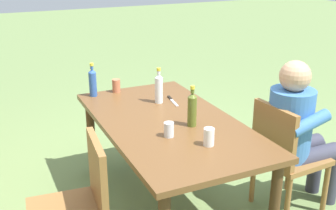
% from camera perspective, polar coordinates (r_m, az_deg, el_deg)
% --- Properties ---
extents(ground_plane, '(24.00, 24.00, 0.00)m').
position_cam_1_polar(ground_plane, '(3.36, -0.00, -13.74)').
color(ground_plane, '#6B844C').
extents(dining_table, '(1.71, 0.92, 0.73)m').
position_cam_1_polar(dining_table, '(3.04, -0.00, -3.61)').
color(dining_table, brown).
rests_on(dining_table, ground_plane).
extents(chair_near_left, '(0.47, 0.47, 0.87)m').
position_cam_1_polar(chair_near_left, '(3.20, 15.59, -6.30)').
color(chair_near_left, olive).
rests_on(chair_near_left, ground_plane).
extents(chair_far_left, '(0.48, 0.48, 0.87)m').
position_cam_1_polar(chair_far_left, '(2.58, -12.05, -12.88)').
color(chair_far_left, olive).
rests_on(chair_far_left, ground_plane).
extents(person_in_white_shirt, '(0.47, 0.62, 1.18)m').
position_cam_1_polar(person_in_white_shirt, '(3.20, 17.31, -3.16)').
color(person_in_white_shirt, '#3D70B2').
rests_on(person_in_white_shirt, ground_plane).
extents(bottle_olive, '(0.06, 0.06, 0.29)m').
position_cam_1_polar(bottle_olive, '(2.88, 3.32, -0.52)').
color(bottle_olive, '#566623').
rests_on(bottle_olive, dining_table).
extents(bottle_clear, '(0.06, 0.06, 0.29)m').
position_cam_1_polar(bottle_clear, '(3.32, -1.27, 2.36)').
color(bottle_clear, white).
rests_on(bottle_clear, dining_table).
extents(bottle_blue, '(0.06, 0.06, 0.29)m').
position_cam_1_polar(bottle_blue, '(3.54, -10.27, 3.12)').
color(bottle_blue, '#2D56A3').
rests_on(bottle_blue, dining_table).
extents(cup_white, '(0.07, 0.07, 0.12)m').
position_cam_1_polar(cup_white, '(2.63, 5.62, -4.37)').
color(cup_white, white).
rests_on(cup_white, dining_table).
extents(cup_glass, '(0.07, 0.07, 0.10)m').
position_cam_1_polar(cup_glass, '(2.74, 0.12, -3.39)').
color(cup_glass, silver).
rests_on(cup_glass, dining_table).
extents(cup_terracotta, '(0.07, 0.07, 0.11)m').
position_cam_1_polar(cup_terracotta, '(3.63, -7.10, 2.64)').
color(cup_terracotta, '#BC6B47').
rests_on(cup_terracotta, dining_table).
extents(table_knife, '(0.24, 0.05, 0.01)m').
position_cam_1_polar(table_knife, '(3.40, 0.55, 0.66)').
color(table_knife, silver).
rests_on(table_knife, dining_table).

